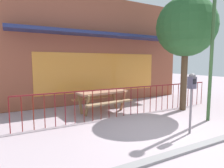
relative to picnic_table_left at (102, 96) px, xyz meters
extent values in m
plane|color=#A8959E|center=(0.71, -2.71, -0.61)|extent=(40.00, 40.00, 0.00)
cube|color=brown|center=(0.71, 1.83, -0.61)|extent=(8.78, 0.54, 0.01)
cube|color=brown|center=(0.71, 1.83, 1.71)|extent=(8.78, 0.50, 4.65)
cube|color=orange|center=(0.71, 1.57, 0.74)|extent=(5.71, 0.02, 1.70)
cube|color=navy|center=(0.71, 1.16, 2.34)|extent=(7.46, 0.83, 0.12)
cube|color=maroon|center=(0.71, -0.81, 0.34)|extent=(7.37, 0.04, 0.04)
cylinder|color=maroon|center=(-2.97, -0.81, -0.14)|extent=(0.02, 0.02, 0.95)
cylinder|color=maroon|center=(-2.69, -0.81, -0.14)|extent=(0.02, 0.02, 0.95)
cylinder|color=maroon|center=(-2.41, -0.81, -0.14)|extent=(0.02, 0.02, 0.95)
cylinder|color=maroon|center=(-2.12, -0.81, -0.14)|extent=(0.02, 0.02, 0.95)
cylinder|color=maroon|center=(-1.84, -0.81, -0.14)|extent=(0.02, 0.02, 0.95)
cylinder|color=maroon|center=(-1.56, -0.81, -0.14)|extent=(0.02, 0.02, 0.95)
cylinder|color=maroon|center=(-1.27, -0.81, -0.14)|extent=(0.02, 0.02, 0.95)
cylinder|color=maroon|center=(-0.99, -0.81, -0.14)|extent=(0.02, 0.02, 0.95)
cylinder|color=maroon|center=(-0.70, -0.81, -0.14)|extent=(0.02, 0.02, 0.95)
cylinder|color=maroon|center=(-0.42, -0.81, -0.14)|extent=(0.02, 0.02, 0.95)
cylinder|color=maroon|center=(-0.14, -0.81, -0.14)|extent=(0.02, 0.02, 0.95)
cylinder|color=maroon|center=(0.15, -0.81, -0.14)|extent=(0.02, 0.02, 0.95)
cylinder|color=maroon|center=(0.43, -0.81, -0.14)|extent=(0.02, 0.02, 0.95)
cylinder|color=maroon|center=(0.71, -0.81, -0.14)|extent=(0.02, 0.02, 0.95)
cylinder|color=maroon|center=(1.00, -0.81, -0.14)|extent=(0.02, 0.02, 0.95)
cylinder|color=maroon|center=(1.28, -0.81, -0.14)|extent=(0.02, 0.02, 0.95)
cylinder|color=maroon|center=(1.56, -0.81, -0.14)|extent=(0.02, 0.02, 0.95)
cylinder|color=maroon|center=(1.85, -0.81, -0.14)|extent=(0.02, 0.02, 0.95)
cylinder|color=maroon|center=(2.13, -0.81, -0.14)|extent=(0.02, 0.02, 0.95)
cylinder|color=maroon|center=(2.42, -0.81, -0.14)|extent=(0.02, 0.02, 0.95)
cylinder|color=maroon|center=(2.70, -0.81, -0.14)|extent=(0.02, 0.02, 0.95)
cylinder|color=maroon|center=(2.98, -0.81, -0.14)|extent=(0.02, 0.02, 0.95)
cylinder|color=maroon|center=(3.27, -0.81, -0.14)|extent=(0.02, 0.02, 0.95)
cylinder|color=maroon|center=(3.55, -0.81, -0.14)|extent=(0.02, 0.02, 0.95)
cylinder|color=maroon|center=(3.83, -0.81, -0.14)|extent=(0.02, 0.02, 0.95)
cylinder|color=maroon|center=(4.12, -0.81, -0.14)|extent=(0.02, 0.02, 0.95)
cylinder|color=maroon|center=(4.40, -0.81, -0.14)|extent=(0.02, 0.02, 0.95)
cube|color=#A26F54|center=(0.00, 0.00, 0.13)|extent=(1.87, 0.93, 0.07)
cube|color=#947352|center=(0.05, -0.55, -0.17)|extent=(1.82, 0.44, 0.05)
cube|color=#A86F42|center=(-0.05, 0.55, -0.17)|extent=(1.82, 0.44, 0.05)
cube|color=olive|center=(-0.71, -0.35, -0.24)|extent=(0.10, 0.35, 0.78)
cube|color=olive|center=(-0.76, 0.21, -0.24)|extent=(0.10, 0.35, 0.78)
cube|color=#905A3B|center=(0.76, -0.21, -0.24)|extent=(0.10, 0.35, 0.78)
cube|color=brown|center=(0.71, 0.35, -0.24)|extent=(0.10, 0.35, 0.78)
cylinder|color=slate|center=(1.05, -2.98, -0.03)|extent=(0.06, 0.06, 1.16)
cube|color=#474356|center=(1.05, -2.98, 0.69)|extent=(0.18, 0.14, 0.30)
sphere|color=#514C51|center=(1.05, -2.98, 0.84)|extent=(0.17, 0.17, 0.17)
cube|color=black|center=(1.05, -3.06, 0.73)|extent=(0.11, 0.01, 0.13)
cylinder|color=#4B3725|center=(2.86, -1.16, 0.64)|extent=(0.23, 0.23, 2.50)
sphere|color=#2A592C|center=(2.86, -1.16, 2.49)|extent=(2.16, 2.16, 2.16)
cylinder|color=#32552C|center=(2.48, -2.48, 1.29)|extent=(0.10, 0.10, 3.80)
cube|color=gray|center=(0.71, -3.62, -0.61)|extent=(12.29, 0.20, 0.11)
camera|label=1|loc=(-2.93, -6.18, 1.19)|focal=30.71mm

